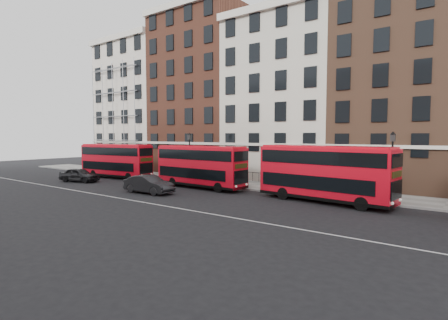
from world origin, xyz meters
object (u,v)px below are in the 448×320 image
Objects in this scene: car_front at (149,184)px; bus_a at (116,160)px; car_rear at (79,175)px; bus_c at (324,172)px; bus_b at (200,165)px.

bus_a is at bearing 63.11° from car_front.
bus_c is at bearing -96.82° from car_rear.
bus_b is 12.51m from bus_c.
car_front reaches higher than car_rear.
bus_b is 2.03× the size of car_front.
bus_c is at bearing -73.12° from car_front.
bus_a is 2.04× the size of car_front.
bus_c is (25.98, 0.01, 0.14)m from bus_a.
car_rear is 12.17m from car_front.
car_front is (12.16, -0.56, 0.03)m from car_rear.
bus_b is (13.48, 0.00, 0.02)m from bus_a.
car_front is at bearing -109.43° from car_rear.
bus_b is 14.62m from car_rear.
bus_a is 13.48m from bus_b.
car_front is at bearing -105.62° from bus_b.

